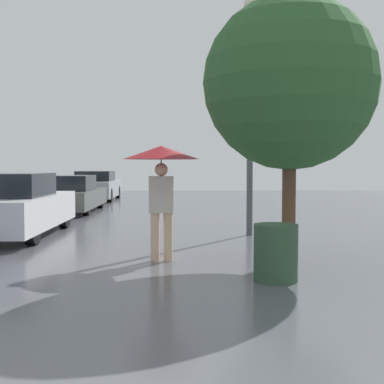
# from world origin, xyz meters

# --- Properties ---
(pedestrian) EXTENTS (1.18, 1.18, 1.80)m
(pedestrian) POSITION_xyz_m (0.10, 5.97, 1.50)
(pedestrian) COLOR beige
(pedestrian) RESTS_ON ground_plane
(parked_car_second) EXTENTS (1.89, 4.44, 1.33)m
(parked_car_second) POSITION_xyz_m (-3.23, 9.06, 0.63)
(parked_car_second) COLOR silver
(parked_car_second) RESTS_ON ground_plane
(parked_car_third) EXTENTS (1.89, 4.53, 1.18)m
(parked_car_third) POSITION_xyz_m (-3.28, 15.09, 0.55)
(parked_car_third) COLOR #4C514C
(parked_car_third) RESTS_ON ground_plane
(parked_car_farthest) EXTENTS (1.69, 4.55, 1.27)m
(parked_car_farthest) POSITION_xyz_m (-3.25, 20.94, 0.60)
(parked_car_farthest) COLOR #9EA3A8
(parked_car_farthest) RESTS_ON ground_plane
(tree) EXTENTS (2.64, 2.64, 4.06)m
(tree) POSITION_xyz_m (2.06, 5.80, 2.73)
(tree) COLOR brown
(tree) RESTS_ON ground_plane
(street_lamp) EXTENTS (0.30, 0.30, 5.03)m
(street_lamp) POSITION_xyz_m (1.88, 9.10, 3.00)
(street_lamp) COLOR #515456
(street_lamp) RESTS_ON ground_plane
(trash_bin) EXTENTS (0.57, 0.57, 0.74)m
(trash_bin) POSITION_xyz_m (1.63, 4.49, 0.37)
(trash_bin) COLOR #2D4C33
(trash_bin) RESTS_ON ground_plane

